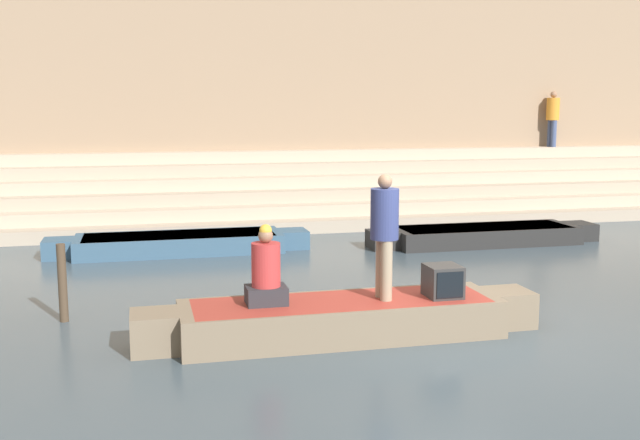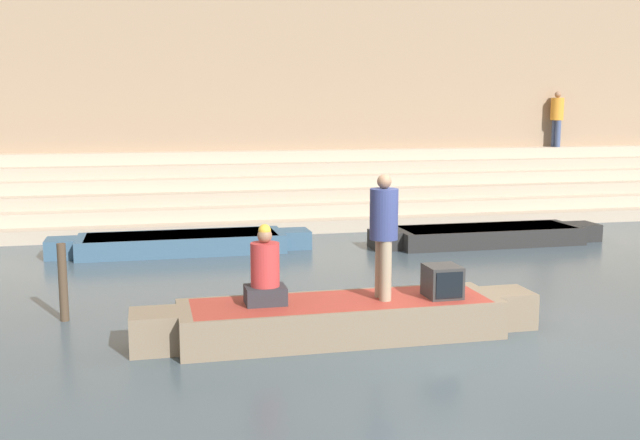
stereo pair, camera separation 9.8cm
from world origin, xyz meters
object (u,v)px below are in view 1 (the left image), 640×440
Objects in this scene: tv_set at (443,281)px; person_on_steps at (553,115)px; person_standing at (384,228)px; moored_boat_distant at (180,243)px; mooring_post at (62,283)px; moored_boat_shore at (484,235)px; person_rowing at (266,273)px; rowboat_main at (341,318)px.

person_on_steps is (8.17, 11.16, 2.05)m from tv_set.
tv_set is 13.98m from person_on_steps.
person_standing reaches higher than moored_boat_distant.
mooring_post is (-1.89, -4.76, 0.35)m from moored_boat_distant.
person_on_steps is at bearing 35.44° from mooring_post.
mooring_post is 0.68× the size of person_on_steps.
moored_boat_shore is 4.74× the size of mooring_post.
moored_boat_shore is at bearing 26.11° from mooring_post.
person_standing is 6.95m from moored_boat_distant.
person_standing reaches higher than mooring_post.
person_rowing is 0.19× the size of moored_boat_distant.
moored_boat_shore is at bearing -89.78° from person_on_steps.
person_on_steps reaches higher than tv_set.
person_standing is 1.48× the size of mooring_post.
person_on_steps is (9.55, 11.04, 2.50)m from rowboat_main.
tv_set is at bearing -84.16° from person_on_steps.
person_rowing is at bearing -167.60° from person_standing.
moored_boat_distant is at bearing 99.61° from person_rowing.
mooring_post is at bearing -102.51° from person_on_steps.
person_rowing is 2.39m from tv_set.
moored_boat_distant is 4.83× the size of mooring_post.
moored_boat_shore is (4.89, 5.82, -0.06)m from rowboat_main.
person_standing reaches higher than rowboat_main.
tv_set is 6.91m from moored_boat_shore.
person_rowing is (-1.57, 0.09, -0.54)m from person_standing.
moored_boat_distant is (-3.15, 6.52, -0.51)m from tv_set.
tv_set is at bearing -122.52° from moored_boat_shore.
person_on_steps is (8.97, 11.06, 1.31)m from person_standing.
tv_set is at bearing -61.02° from moored_boat_distant.
moored_boat_shore is at bearing 47.02° from person_rowing.
moored_boat_shore is 9.51m from mooring_post.
person_standing reaches higher than moored_boat_shore.
tv_set is at bearing -19.21° from mooring_post.
mooring_post is (-3.65, 1.64, 0.30)m from rowboat_main.
person_standing is 1.66m from person_rowing.
person_rowing is 0.64× the size of person_on_steps.
tv_set reaches higher than moored_boat_shore.
person_rowing is at bearing 178.95° from tv_set.
person_on_steps is at bearing 46.15° from moored_boat_shore.
tv_set is 5.34m from mooring_post.
person_on_steps reaches higher than moored_boat_distant.
person_rowing reaches higher than moored_boat_shore.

